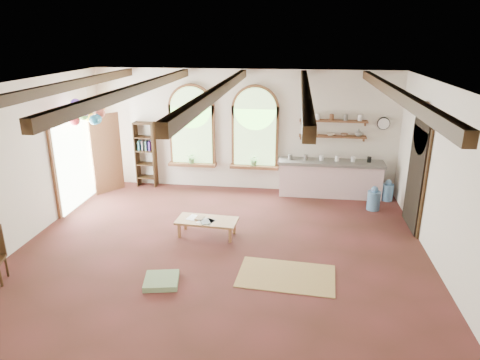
# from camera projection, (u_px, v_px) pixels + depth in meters

# --- Properties ---
(floor) EXTENTS (8.00, 8.00, 0.00)m
(floor) POSITION_uv_depth(u_px,v_px,m) (222.00, 246.00, 8.58)
(floor) COLOR #5D2826
(floor) RESTS_ON ground
(ceiling_beams) EXTENTS (6.20, 6.80, 0.18)m
(ceiling_beams) POSITION_uv_depth(u_px,v_px,m) (220.00, 90.00, 7.57)
(ceiling_beams) COLOR #352110
(ceiling_beams) RESTS_ON ceiling
(window_left) EXTENTS (1.30, 0.28, 2.20)m
(window_left) POSITION_uv_depth(u_px,v_px,m) (192.00, 129.00, 11.44)
(window_left) COLOR brown
(window_left) RESTS_ON floor
(window_right) EXTENTS (1.30, 0.28, 2.20)m
(window_right) POSITION_uv_depth(u_px,v_px,m) (255.00, 131.00, 11.23)
(window_right) COLOR brown
(window_right) RESTS_ON floor
(left_doorway) EXTENTS (0.10, 1.90, 2.50)m
(left_doorway) POSITION_uv_depth(u_px,v_px,m) (74.00, 159.00, 10.39)
(left_doorway) COLOR brown
(left_doorway) RESTS_ON floor
(right_doorway) EXTENTS (0.10, 1.30, 2.40)m
(right_doorway) POSITION_uv_depth(u_px,v_px,m) (415.00, 179.00, 9.14)
(right_doorway) COLOR black
(right_doorway) RESTS_ON floor
(kitchen_counter) EXTENTS (2.68, 0.62, 0.94)m
(kitchen_counter) POSITION_uv_depth(u_px,v_px,m) (330.00, 178.00, 11.14)
(kitchen_counter) COLOR beige
(kitchen_counter) RESTS_ON floor
(wall_shelf_lower) EXTENTS (1.70, 0.24, 0.04)m
(wall_shelf_lower) POSITION_uv_depth(u_px,v_px,m) (332.00, 136.00, 10.96)
(wall_shelf_lower) COLOR brown
(wall_shelf_lower) RESTS_ON wall_back
(wall_shelf_upper) EXTENTS (1.70, 0.24, 0.04)m
(wall_shelf_upper) POSITION_uv_depth(u_px,v_px,m) (333.00, 121.00, 10.83)
(wall_shelf_upper) COLOR brown
(wall_shelf_upper) RESTS_ON wall_back
(wall_clock) EXTENTS (0.32, 0.04, 0.32)m
(wall_clock) POSITION_uv_depth(u_px,v_px,m) (384.00, 124.00, 10.76)
(wall_clock) COLOR black
(wall_clock) RESTS_ON wall_back
(bookshelf) EXTENTS (0.53, 0.32, 1.80)m
(bookshelf) POSITION_uv_depth(u_px,v_px,m) (146.00, 154.00, 11.74)
(bookshelf) COLOR #352110
(bookshelf) RESTS_ON floor
(coffee_table) EXTENTS (1.30, 0.66, 0.36)m
(coffee_table) POSITION_uv_depth(u_px,v_px,m) (207.00, 222.00, 8.94)
(coffee_table) COLOR #A98A4D
(coffee_table) RESTS_ON floor
(floor_mat) EXTENTS (1.76, 1.16, 0.02)m
(floor_mat) POSITION_uv_depth(u_px,v_px,m) (286.00, 276.00, 7.52)
(floor_mat) COLOR tan
(floor_mat) RESTS_ON floor
(floor_cushion) EXTENTS (0.67, 0.67, 0.10)m
(floor_cushion) POSITION_uv_depth(u_px,v_px,m) (162.00, 281.00, 7.30)
(floor_cushion) COLOR gray
(floor_cushion) RESTS_ON floor
(water_jug_a) EXTENTS (0.29, 0.29, 0.56)m
(water_jug_a) POSITION_uv_depth(u_px,v_px,m) (387.00, 191.00, 10.88)
(water_jug_a) COLOR #5485B5
(water_jug_a) RESTS_ON floor
(water_jug_b) EXTENTS (0.31, 0.31, 0.60)m
(water_jug_b) POSITION_uv_depth(u_px,v_px,m) (374.00, 200.00, 10.29)
(water_jug_b) COLOR #5485B5
(water_jug_b) RESTS_ON floor
(balloon_cluster) EXTENTS (0.72, 0.79, 1.15)m
(balloon_cluster) POSITION_uv_depth(u_px,v_px,m) (88.00, 112.00, 9.85)
(balloon_cluster) COLOR white
(balloon_cluster) RESTS_ON floor
(table_book) EXTENTS (0.20, 0.26, 0.02)m
(table_book) POSITION_uv_depth(u_px,v_px,m) (196.00, 218.00, 9.01)
(table_book) COLOR olive
(table_book) RESTS_ON coffee_table
(tablet) EXTENTS (0.28, 0.32, 0.01)m
(tablet) POSITION_uv_depth(u_px,v_px,m) (205.00, 222.00, 8.82)
(tablet) COLOR black
(tablet) RESTS_ON coffee_table
(potted_plant_left) EXTENTS (0.27, 0.23, 0.30)m
(potted_plant_left) POSITION_uv_depth(u_px,v_px,m) (192.00, 158.00, 11.59)
(potted_plant_left) COLOR #598C4C
(potted_plant_left) RESTS_ON window_left
(potted_plant_right) EXTENTS (0.27, 0.23, 0.30)m
(potted_plant_right) POSITION_uv_depth(u_px,v_px,m) (254.00, 160.00, 11.38)
(potted_plant_right) COLOR #598C4C
(potted_plant_right) RESTS_ON window_right
(shelf_cup_a) EXTENTS (0.12, 0.10, 0.10)m
(shelf_cup_a) POSITION_uv_depth(u_px,v_px,m) (303.00, 133.00, 11.03)
(shelf_cup_a) COLOR white
(shelf_cup_a) RESTS_ON wall_shelf_lower
(shelf_cup_b) EXTENTS (0.10, 0.10, 0.09)m
(shelf_cup_b) POSITION_uv_depth(u_px,v_px,m) (317.00, 133.00, 10.99)
(shelf_cup_b) COLOR beige
(shelf_cup_b) RESTS_ON wall_shelf_lower
(shelf_bowl_a) EXTENTS (0.22, 0.22, 0.05)m
(shelf_bowl_a) POSITION_uv_depth(u_px,v_px,m) (330.00, 134.00, 10.95)
(shelf_bowl_a) COLOR beige
(shelf_bowl_a) RESTS_ON wall_shelf_lower
(shelf_bowl_b) EXTENTS (0.20, 0.20, 0.06)m
(shelf_bowl_b) POSITION_uv_depth(u_px,v_px,m) (344.00, 135.00, 10.91)
(shelf_bowl_b) COLOR #8C664C
(shelf_bowl_b) RESTS_ON wall_shelf_lower
(shelf_vase) EXTENTS (0.18, 0.18, 0.19)m
(shelf_vase) POSITION_uv_depth(u_px,v_px,m) (359.00, 133.00, 10.84)
(shelf_vase) COLOR slate
(shelf_vase) RESTS_ON wall_shelf_lower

